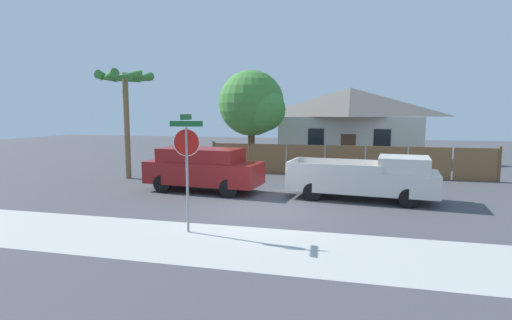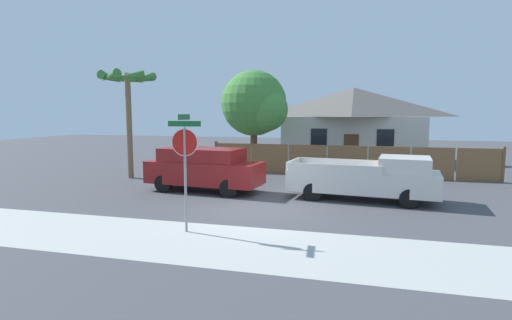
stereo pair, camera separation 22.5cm
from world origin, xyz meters
name	(u,v)px [view 1 (the left image)]	position (x,y,z in m)	size (l,w,h in m)	color
ground_plane	(259,211)	(0.00, 0.00, 0.00)	(80.00, 80.00, 0.00)	#47474C
sidewalk_strip	(226,244)	(0.00, -3.60, 0.00)	(36.00, 3.20, 0.01)	#B2B2AD
wooden_fence	(345,161)	(2.59, 8.35, 0.81)	(14.62, 0.12, 1.71)	brown
house	(350,123)	(2.68, 15.54, 2.61)	(9.58, 6.69, 5.03)	beige
oak_tree	(254,105)	(-2.69, 9.84, 3.78)	(4.02, 3.83, 5.79)	brown
palm_tree	(125,86)	(-8.03, 5.00, 4.60)	(2.65, 2.85, 5.36)	brown
red_suv	(203,168)	(-3.08, 2.71, 0.99)	(5.01, 2.34, 1.83)	maroon
orange_pickup	(367,178)	(3.57, 2.68, 0.84)	(5.65, 2.53, 1.69)	silver
stop_sign	(187,153)	(-1.34, -2.87, 2.21)	(0.93, 0.84, 3.25)	gray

